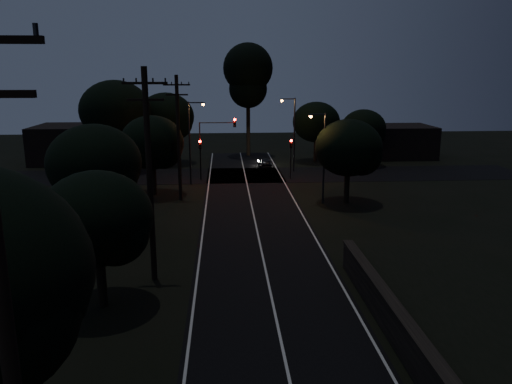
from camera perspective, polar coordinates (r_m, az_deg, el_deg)
road_surface at (r=42.57m, az=-0.62°, el=-1.01°), size 60.00×70.00×0.03m
utility_pole_near at (r=9.94m, az=-26.58°, el=-14.80°), size 2.20×0.30×12.00m
utility_pole_mid at (r=25.79m, az=-12.10°, el=2.11°), size 2.20×0.30×11.00m
utility_pole_far at (r=42.52m, az=-8.86°, el=6.32°), size 2.20×0.30×10.50m
tree_left_b at (r=23.55m, az=-17.37°, el=-3.18°), size 5.09×5.09×6.47m
tree_left_c at (r=33.42m, az=-17.66°, el=2.85°), size 5.98×5.98×7.56m
tree_left_d at (r=44.75m, az=-11.56°, el=5.40°), size 5.57×5.57×7.07m
tree_far_nw at (r=60.48m, az=-10.03°, el=8.35°), size 6.63×6.63×8.39m
tree_far_w at (r=57.20m, az=-15.51°, el=8.79°), size 7.77×7.77×9.91m
tree_far_ne at (r=61.28m, az=7.10°, el=7.81°), size 5.74×5.74×7.25m
tree_far_e at (r=59.59m, az=12.37°, el=7.00°), size 5.16×5.16×6.54m
tree_right_a at (r=41.70m, az=10.81°, el=4.81°), size 5.52×5.52×7.01m
tall_pine at (r=65.10m, az=-0.92°, el=13.23°), size 6.31×6.31×14.35m
building_left at (r=65.08m, az=-19.63°, el=5.26°), size 10.00×8.00×4.40m
building_right at (r=67.39m, az=15.64°, el=5.63°), size 9.00×7.00×4.00m
signal_left at (r=50.68m, az=-6.39°, el=4.53°), size 0.28×0.35×4.10m
signal_right at (r=51.08m, az=4.00°, el=4.65°), size 0.28×0.35×4.10m
signal_mast at (r=50.42m, az=-4.51°, el=6.25°), size 3.70×0.35×6.25m
streetlight_a at (r=48.50m, az=-7.39°, el=6.24°), size 1.66×0.26×8.00m
streetlight_b at (r=54.88m, az=4.21°, el=7.16°), size 1.66×0.26×8.00m
streetlight_c at (r=41.32m, az=7.57°, el=4.57°), size 1.46×0.26×7.50m
car at (r=57.13m, az=1.04°, el=3.31°), size 1.45×3.31×1.11m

